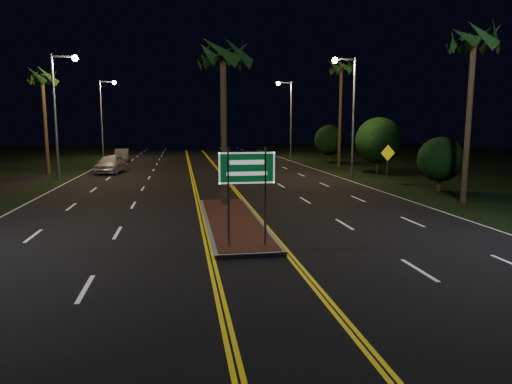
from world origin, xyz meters
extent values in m
plane|color=black|center=(0.00, 0.00, 0.00)|extent=(120.00, 120.00, 0.00)
cube|color=gray|center=(0.00, 7.00, 0.07)|extent=(2.25, 10.25, 0.15)
cube|color=#592819|center=(0.00, 7.00, 0.16)|extent=(2.00, 10.00, 0.02)
cylinder|color=gray|center=(-0.60, 2.80, 1.75)|extent=(0.08, 0.08, 3.20)
cylinder|color=gray|center=(0.60, 2.80, 1.75)|extent=(0.08, 0.08, 3.20)
cube|color=#07471E|center=(0.00, 2.80, 2.70)|extent=(1.80, 0.04, 1.00)
cube|color=white|center=(0.00, 2.77, 2.70)|extent=(1.80, 0.01, 1.00)
cylinder|color=gray|center=(-11.00, 24.00, 4.50)|extent=(0.18, 0.18, 9.00)
cube|color=gray|center=(-10.20, 24.00, 8.85)|extent=(1.60, 0.12, 0.12)
sphere|color=#FFBF72|center=(-9.40, 24.00, 8.75)|extent=(0.44, 0.44, 0.44)
cylinder|color=gray|center=(-11.00, 44.00, 4.50)|extent=(0.18, 0.18, 9.00)
cube|color=gray|center=(-10.20, 44.00, 8.85)|extent=(1.60, 0.12, 0.12)
sphere|color=#FFBF72|center=(-9.40, 44.00, 8.75)|extent=(0.44, 0.44, 0.44)
cylinder|color=gray|center=(11.00, 22.00, 4.50)|extent=(0.18, 0.18, 9.00)
cube|color=gray|center=(10.20, 22.00, 8.85)|extent=(1.60, 0.12, 0.12)
sphere|color=#FFBF72|center=(9.40, 22.00, 8.75)|extent=(0.44, 0.44, 0.44)
cylinder|color=gray|center=(11.00, 42.00, 4.50)|extent=(0.18, 0.18, 9.00)
cube|color=gray|center=(10.20, 42.00, 8.85)|extent=(1.60, 0.12, 0.12)
sphere|color=#FFBF72|center=(9.40, 42.00, 8.75)|extent=(0.44, 0.44, 0.44)
cylinder|color=#382819|center=(0.00, 10.50, 3.75)|extent=(0.28, 0.28, 7.50)
cylinder|color=#382819|center=(-12.80, 28.00, 4.00)|extent=(0.28, 0.28, 8.00)
cylinder|color=#382819|center=(12.50, 10.00, 4.25)|extent=(0.28, 0.28, 8.50)
cylinder|color=#382819|center=(12.80, 30.00, 4.75)|extent=(0.28, 0.28, 9.50)
cylinder|color=#382819|center=(13.50, 14.00, 0.45)|extent=(0.24, 0.24, 0.90)
sphere|color=black|center=(13.50, 14.00, 1.95)|extent=(2.70, 2.70, 2.70)
cylinder|color=#382819|center=(14.00, 24.00, 0.63)|extent=(0.24, 0.24, 1.26)
sphere|color=black|center=(14.00, 24.00, 2.73)|extent=(3.78, 3.78, 3.78)
cylinder|color=#382819|center=(13.80, 36.00, 0.54)|extent=(0.24, 0.24, 1.08)
sphere|color=black|center=(13.80, 36.00, 2.34)|extent=(3.24, 3.24, 3.24)
imported|color=#B8B9BF|center=(-7.87, 28.06, 0.91)|extent=(3.07, 5.71, 1.81)
imported|color=#9B9FA4|center=(-8.45, 40.23, 0.79)|extent=(2.40, 4.88, 1.58)
cylinder|color=gray|center=(12.14, 18.31, 1.14)|extent=(0.07, 0.07, 2.29)
cube|color=yellow|center=(12.14, 18.29, 2.08)|extent=(1.09, 0.20, 1.10)
camera|label=1|loc=(-2.06, -11.46, 4.09)|focal=32.00mm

